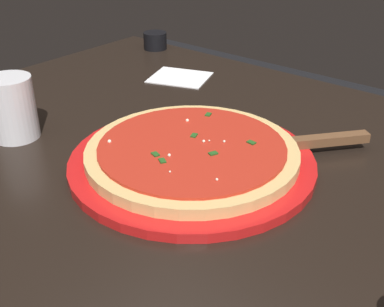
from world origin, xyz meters
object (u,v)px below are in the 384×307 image
Objects in this scene: pizza_server at (302,144)px; napkin_folded_right at (180,77)px; serving_plate at (192,162)px; cup_small_sauce at (155,41)px; cup_tall_drink at (12,108)px; pizza at (192,151)px.

pizza_server is 0.39m from napkin_folded_right.
serving_plate is 6.17× the size of cup_small_sauce.
pizza is at bearing 20.97° from cup_tall_drink.
pizza is at bearing 164.04° from serving_plate.
pizza_server reaches higher than napkin_folded_right.
napkin_folded_right is (-0.36, 0.14, -0.02)m from pizza_server.
pizza is 2.57× the size of napkin_folded_right.
pizza is at bearing -41.71° from cup_small_sauce.
serving_plate is at bearing -15.96° from pizza.
napkin_folded_right is at bearing 158.65° from pizza_server.
pizza is 0.59m from cup_small_sauce.
cup_tall_drink reaches higher than cup_small_sauce.
serving_plate is 0.17m from pizza_server.
cup_small_sauce reaches higher than serving_plate.
serving_plate is 2.99× the size of napkin_folded_right.
serving_plate is 0.30m from cup_tall_drink.
serving_plate is at bearing -46.69° from napkin_folded_right.
pizza is at bearing -129.30° from pizza_server.
serving_plate reaches higher than napkin_folded_right.
cup_tall_drink is 1.75× the size of cup_small_sauce.
napkin_folded_right is at bearing 133.31° from pizza.
cup_small_sauce is (-0.54, 0.26, 0.00)m from pizza_server.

